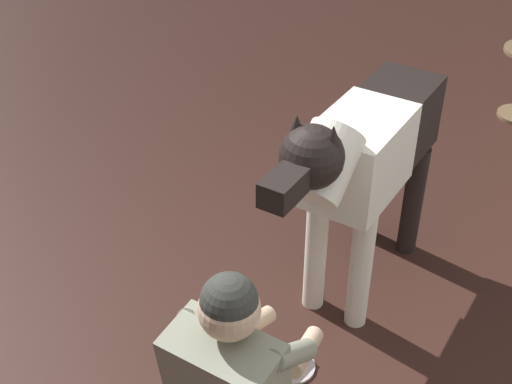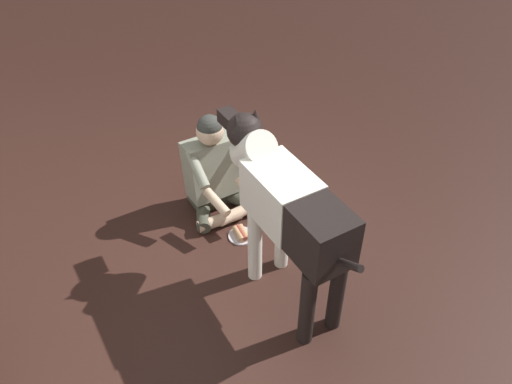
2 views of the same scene
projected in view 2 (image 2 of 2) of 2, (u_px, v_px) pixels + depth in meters
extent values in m
plane|color=#381F19|center=(228.00, 234.00, 3.99)|extent=(15.84, 15.84, 0.00)
cube|color=#444537|center=(211.00, 195.00, 4.27)|extent=(0.31, 0.38, 0.12)
cylinder|color=#444537|center=(237.00, 199.00, 4.22)|extent=(0.41, 0.20, 0.11)
cylinder|color=beige|center=(238.00, 213.00, 4.10)|extent=(0.14, 0.37, 0.09)
cylinder|color=#444537|center=(203.00, 212.00, 4.10)|extent=(0.39, 0.33, 0.11)
cylinder|color=beige|center=(220.00, 220.00, 4.03)|extent=(0.19, 0.37, 0.09)
cube|color=gray|center=(211.00, 167.00, 4.06)|extent=(0.35, 0.45, 0.51)
cylinder|color=gray|center=(238.00, 155.00, 3.95)|extent=(0.30, 0.14, 0.24)
cylinder|color=beige|center=(246.00, 192.00, 3.93)|extent=(0.28, 0.16, 0.12)
cylinder|color=gray|center=(197.00, 169.00, 3.81)|extent=(0.30, 0.14, 0.24)
cylinder|color=beige|center=(217.00, 202.00, 3.83)|extent=(0.27, 0.09, 0.12)
sphere|color=beige|center=(210.00, 131.00, 3.82)|extent=(0.21, 0.21, 0.21)
sphere|color=#373833|center=(210.00, 127.00, 3.79)|extent=(0.19, 0.19, 0.19)
cylinder|color=white|center=(255.00, 245.00, 3.48)|extent=(0.10, 0.10, 0.61)
cylinder|color=white|center=(282.00, 233.00, 3.56)|extent=(0.10, 0.10, 0.61)
cylinder|color=black|center=(307.00, 308.00, 3.07)|extent=(0.10, 0.10, 0.61)
cylinder|color=black|center=(337.00, 293.00, 3.16)|extent=(0.10, 0.10, 0.61)
cube|color=white|center=(281.00, 196.00, 3.13)|extent=(0.54, 0.41, 0.36)
cube|color=black|center=(317.00, 232.00, 2.88)|extent=(0.47, 0.38, 0.34)
cylinder|color=white|center=(253.00, 150.00, 3.26)|extent=(0.39, 0.29, 0.35)
sphere|color=black|center=(245.00, 131.00, 3.27)|extent=(0.24, 0.24, 0.24)
cube|color=black|center=(230.00, 119.00, 3.42)|extent=(0.20, 0.14, 0.09)
cone|color=black|center=(236.00, 123.00, 3.18)|extent=(0.10, 0.10, 0.11)
cone|color=black|center=(255.00, 116.00, 3.24)|extent=(0.10, 0.10, 0.11)
cylinder|color=black|center=(342.00, 262.00, 2.75)|extent=(0.32, 0.11, 0.21)
cylinder|color=silver|center=(241.00, 236.00, 3.97)|extent=(0.20, 0.20, 0.01)
cylinder|color=tan|center=(244.00, 232.00, 3.96)|extent=(0.16, 0.09, 0.05)
cylinder|color=tan|center=(239.00, 234.00, 3.95)|extent=(0.16, 0.09, 0.05)
cylinder|color=#A74537|center=(241.00, 232.00, 3.95)|extent=(0.16, 0.08, 0.04)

